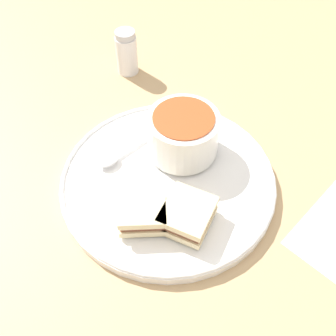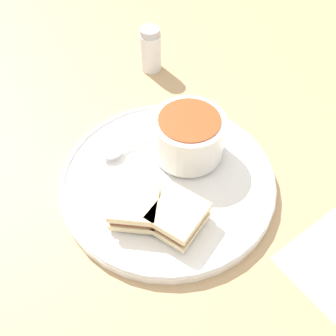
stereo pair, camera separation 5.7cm
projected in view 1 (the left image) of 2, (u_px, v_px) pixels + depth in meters
The scene contains 7 objects.
ground_plane at pixel (168, 184), 0.60m from camera, with size 2.40×2.40×0.00m, color tan.
plate at pixel (168, 180), 0.59m from camera, with size 0.32×0.32×0.02m.
soup_bowl at pixel (181, 133), 0.59m from camera, with size 0.11×0.11×0.07m.
spoon at pixel (113, 158), 0.60m from camera, with size 0.10×0.06×0.01m.
sandwich_half_near at pixel (142, 209), 0.53m from camera, with size 0.09×0.09×0.03m.
sandwich_half_far at pixel (187, 215), 0.52m from camera, with size 0.07×0.07×0.03m.
salt_shaker at pixel (127, 52), 0.74m from camera, with size 0.04×0.04×0.09m.
Camera 1 is at (0.33, 0.14, 0.48)m, focal length 42.00 mm.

